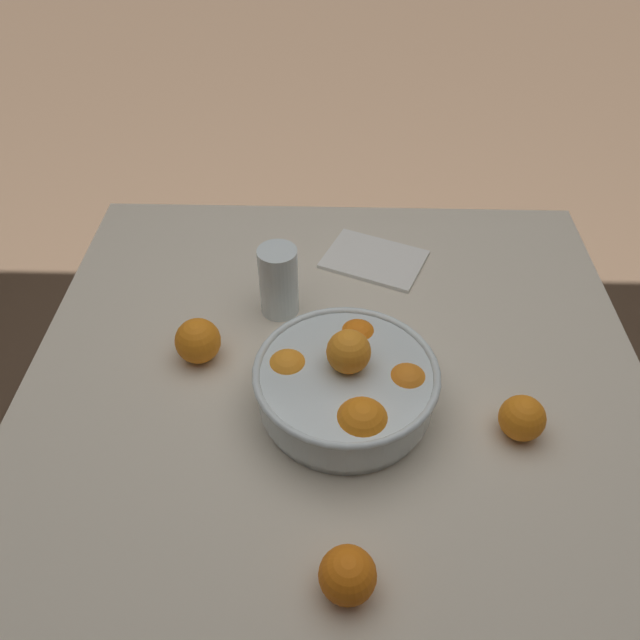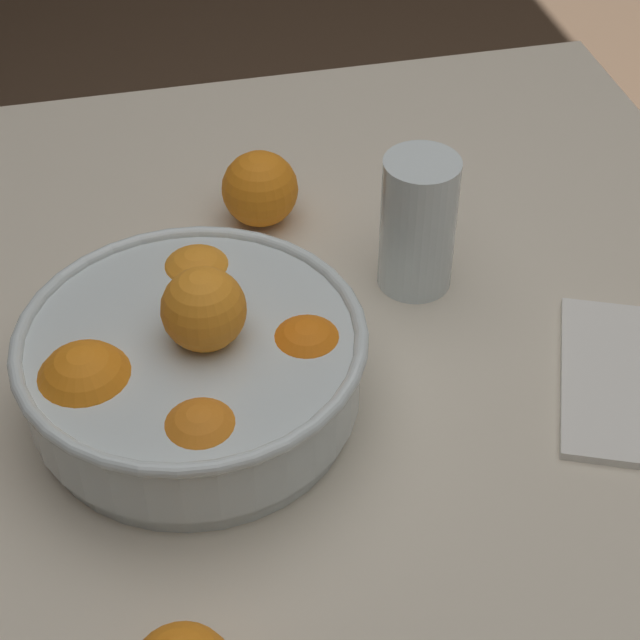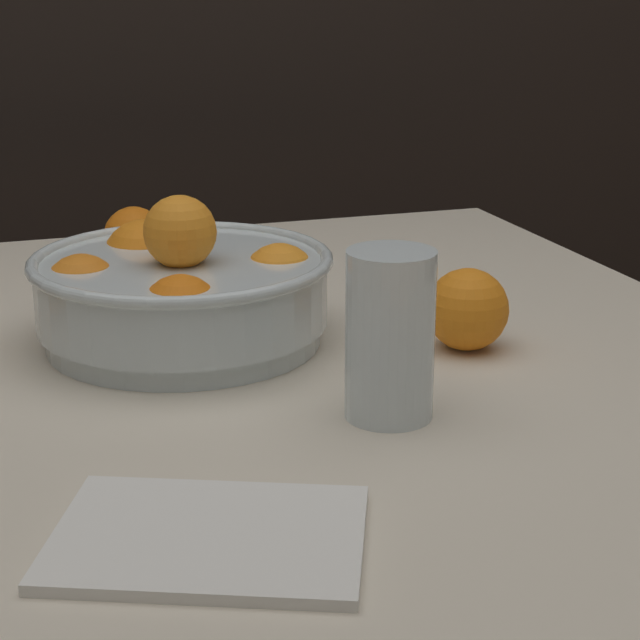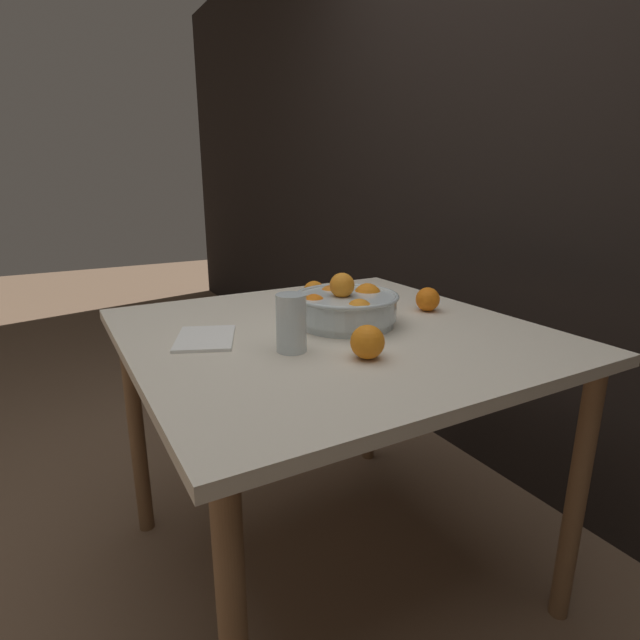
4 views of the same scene
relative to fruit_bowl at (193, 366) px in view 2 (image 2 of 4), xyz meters
name	(u,v)px [view 2 (image 2 of 4)]	position (x,y,z in m)	size (l,w,h in m)	color
dining_table	(263,449)	(0.02, -0.06, -0.14)	(1.05, 1.05, 0.78)	beige
fruit_bowl	(193,366)	(0.00, 0.00, 0.00)	(0.29, 0.29, 0.15)	silver
juice_glass	(418,227)	(0.12, -0.23, 0.01)	(0.07, 0.07, 0.14)	#F4A314
orange_loose_near_bowl	(260,189)	(0.25, -0.10, -0.01)	(0.08, 0.08, 0.08)	orange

